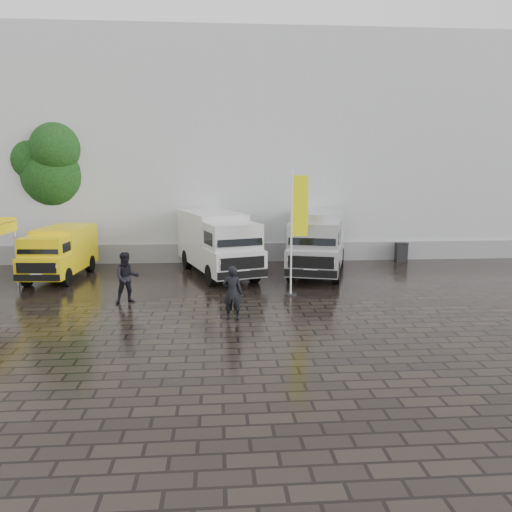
{
  "coord_description": "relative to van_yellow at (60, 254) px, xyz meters",
  "views": [
    {
      "loc": [
        -1.93,
        -18.27,
        4.87
      ],
      "look_at": [
        -0.37,
        2.2,
        1.3
      ],
      "focal_mm": 35.0,
      "sensor_mm": 36.0,
      "label": 1
    }
  ],
  "objects": [
    {
      "name": "person_front",
      "position": [
        7.56,
        -6.9,
        -0.23
      ],
      "size": [
        0.71,
        0.53,
        1.8
      ],
      "primitive_type": "imported",
      "rotation": [
        0.0,
        0.0,
        2.99
      ],
      "color": "black",
      "rests_on": "ground"
    },
    {
      "name": "van_yellow",
      "position": [
        0.0,
        0.0,
        0.0
      ],
      "size": [
        2.26,
        5.02,
        2.26
      ],
      "primitive_type": null,
      "rotation": [
        0.0,
        0.0,
        -0.08
      ],
      "color": "yellow",
      "rests_on": "ground"
    },
    {
      "name": "exhibition_hall",
      "position": [
        11.06,
        11.56,
        4.87
      ],
      "size": [
        44.0,
        16.0,
        12.0
      ],
      "primitive_type": "cube",
      "color": "silver",
      "rests_on": "ground"
    },
    {
      "name": "flagpole",
      "position": [
        10.12,
        -3.79,
        1.57
      ],
      "size": [
        0.88,
        0.5,
        4.85
      ],
      "color": "black",
      "rests_on": "ground"
    },
    {
      "name": "van_white",
      "position": [
        7.09,
        0.26,
        0.31
      ],
      "size": [
        4.1,
        6.98,
        2.87
      ],
      "primitive_type": null,
      "rotation": [
        0.0,
        0.0,
        0.31
      ],
      "color": "silver",
      "rests_on": "ground"
    },
    {
      "name": "ground",
      "position": [
        9.06,
        -4.44,
        -1.13
      ],
      "size": [
        120.0,
        120.0,
        0.0
      ],
      "primitive_type": "plane",
      "color": "black",
      "rests_on": "ground"
    },
    {
      "name": "wheelie_bin",
      "position": [
        16.91,
        3.0,
        -0.62
      ],
      "size": [
        0.66,
        0.66,
        1.01
      ],
      "primitive_type": "cube",
      "rotation": [
        0.0,
        0.0,
        -0.09
      ],
      "color": "black",
      "rests_on": "ground"
    },
    {
      "name": "van_silver",
      "position": [
        11.82,
        0.26,
        0.31
      ],
      "size": [
        3.99,
        7.0,
        2.88
      ],
      "primitive_type": null,
      "rotation": [
        0.0,
        0.0,
        -0.29
      ],
      "color": "#B9BBBE",
      "rests_on": "ground"
    },
    {
      "name": "tree",
      "position": [
        -1.42,
        5.13,
        3.71
      ],
      "size": [
        4.2,
        4.24,
        7.53
      ],
      "color": "black",
      "rests_on": "ground"
    },
    {
      "name": "person_tent",
      "position": [
        3.75,
        -4.51,
        -0.18
      ],
      "size": [
        1.08,
        0.94,
        1.89
      ],
      "primitive_type": "imported",
      "rotation": [
        0.0,
        0.0,
        0.28
      ],
      "color": "black",
      "rests_on": "ground"
    },
    {
      "name": "hall_plinth",
      "position": [
        11.06,
        3.51,
        -0.63
      ],
      "size": [
        44.0,
        0.15,
        1.0
      ],
      "primitive_type": "cube",
      "color": "gray",
      "rests_on": "ground"
    }
  ]
}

